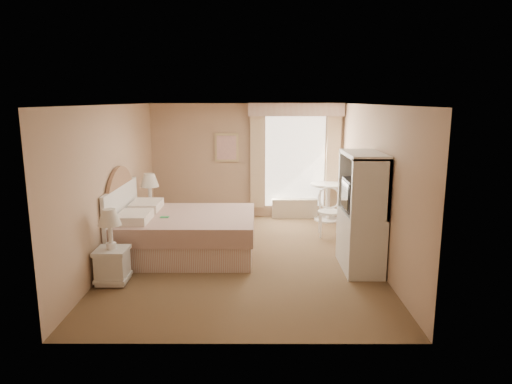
{
  "coord_description": "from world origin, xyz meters",
  "views": [
    {
      "loc": [
        0.21,
        -7.23,
        2.58
      ],
      "look_at": [
        0.2,
        0.3,
        1.05
      ],
      "focal_mm": 32.0,
      "sensor_mm": 36.0,
      "label": 1
    }
  ],
  "objects_px": {
    "armoire": "(361,221)",
    "nightstand_far": "(151,212)",
    "nightstand_near": "(112,256)",
    "round_table": "(328,196)",
    "cafe_chair": "(329,208)",
    "bed": "(178,232)"
  },
  "relations": [
    {
      "from": "nightstand_near",
      "to": "cafe_chair",
      "type": "xyz_separation_m",
      "value": [
        3.45,
        2.39,
        0.14
      ]
    },
    {
      "from": "nightstand_near",
      "to": "round_table",
      "type": "bearing_deg",
      "value": 44.23
    },
    {
      "from": "cafe_chair",
      "to": "nightstand_near",
      "type": "bearing_deg",
      "value": -142.1
    },
    {
      "from": "cafe_chair",
      "to": "armoire",
      "type": "height_order",
      "value": "armoire"
    },
    {
      "from": "bed",
      "to": "nightstand_near",
      "type": "relative_size",
      "value": 2.16
    },
    {
      "from": "nightstand_near",
      "to": "cafe_chair",
      "type": "relative_size",
      "value": 1.14
    },
    {
      "from": "bed",
      "to": "round_table",
      "type": "distance_m",
      "value": 3.64
    },
    {
      "from": "nightstand_far",
      "to": "round_table",
      "type": "relative_size",
      "value": 1.45
    },
    {
      "from": "nightstand_near",
      "to": "cafe_chair",
      "type": "bearing_deg",
      "value": 34.76
    },
    {
      "from": "nightstand_far",
      "to": "bed",
      "type": "bearing_deg",
      "value": -58.24
    },
    {
      "from": "nightstand_near",
      "to": "nightstand_far",
      "type": "distance_m",
      "value": 2.43
    },
    {
      "from": "round_table",
      "to": "cafe_chair",
      "type": "distance_m",
      "value": 1.11
    },
    {
      "from": "armoire",
      "to": "nightstand_far",
      "type": "bearing_deg",
      "value": 153.49
    },
    {
      "from": "round_table",
      "to": "cafe_chair",
      "type": "relative_size",
      "value": 0.87
    },
    {
      "from": "bed",
      "to": "nightstand_near",
      "type": "height_order",
      "value": "bed"
    },
    {
      "from": "bed",
      "to": "round_table",
      "type": "bearing_deg",
      "value": 38.15
    },
    {
      "from": "nightstand_far",
      "to": "armoire",
      "type": "distance_m",
      "value": 4.09
    },
    {
      "from": "nightstand_near",
      "to": "nightstand_far",
      "type": "xyz_separation_m",
      "value": [
        -0.0,
        2.43,
        0.04
      ]
    },
    {
      "from": "nightstand_near",
      "to": "armoire",
      "type": "relative_size",
      "value": 0.59
    },
    {
      "from": "round_table",
      "to": "cafe_chair",
      "type": "bearing_deg",
      "value": -97.35
    },
    {
      "from": "round_table",
      "to": "bed",
      "type": "bearing_deg",
      "value": -141.85
    },
    {
      "from": "bed",
      "to": "armoire",
      "type": "height_order",
      "value": "armoire"
    }
  ]
}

